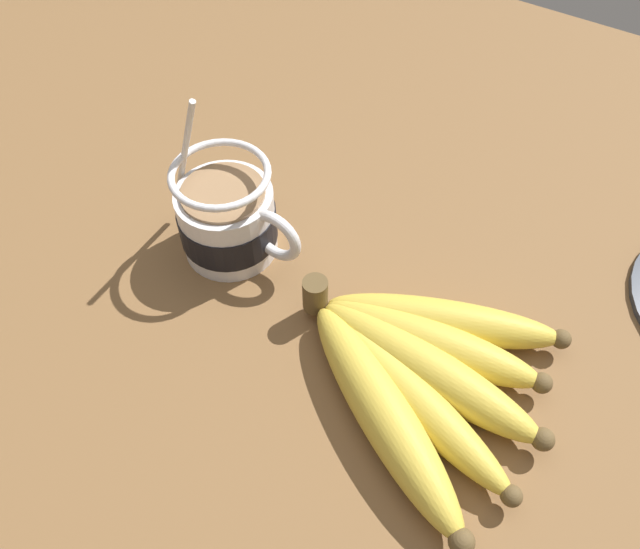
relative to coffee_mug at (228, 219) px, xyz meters
The scene contains 3 objects.
table 7.61cm from the coffee_mug, 40.63° to the right, with size 113.37×113.37×3.62cm.
coffee_mug is the anchor object (origin of this frame).
banana_bunch 19.78cm from the coffee_mug, ahead, with size 20.86×20.51×4.15cm.
Camera 1 is at (21.45, -22.37, 45.12)cm, focal length 35.00 mm.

